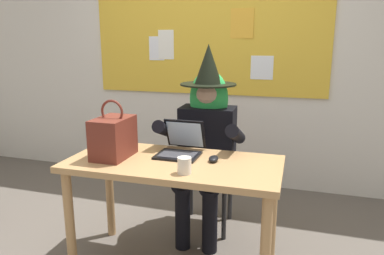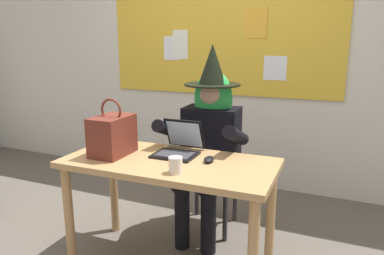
# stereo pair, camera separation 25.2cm
# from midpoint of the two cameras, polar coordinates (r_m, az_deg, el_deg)

# --- Properties ---
(wall_back_bulletin) EXTENTS (6.65, 1.82, 2.79)m
(wall_back_bulletin) POSITION_cam_midpoint_polar(r_m,az_deg,el_deg) (3.80, 0.53, 12.25)
(wall_back_bulletin) COLOR silver
(wall_back_bulletin) RESTS_ON ground
(desk_main) EXTENTS (1.35, 0.65, 0.75)m
(desk_main) POSITION_cam_midpoint_polar(r_m,az_deg,el_deg) (2.34, -6.01, -7.73)
(desk_main) COLOR tan
(desk_main) RESTS_ON ground
(chair_at_desk) EXTENTS (0.45, 0.45, 0.92)m
(chair_at_desk) POSITION_cam_midpoint_polar(r_m,az_deg,el_deg) (2.96, 0.20, -5.56)
(chair_at_desk) COLOR #4C1E19
(chair_at_desk) RESTS_ON ground
(person_costumed) EXTENTS (0.61, 0.69, 1.46)m
(person_costumed) POSITION_cam_midpoint_polar(r_m,az_deg,el_deg) (2.77, -0.38, -0.69)
(person_costumed) COLOR black
(person_costumed) RESTS_ON ground
(laptop) EXTENTS (0.28, 0.32, 0.22)m
(laptop) POSITION_cam_midpoint_polar(r_m,az_deg,el_deg) (2.43, -4.77, -3.06)
(laptop) COLOR black
(laptop) RESTS_ON desk_main
(computer_mouse) EXTENTS (0.07, 0.11, 0.03)m
(computer_mouse) POSITION_cam_midpoint_polar(r_m,az_deg,el_deg) (2.28, 0.24, -4.96)
(computer_mouse) COLOR black
(computer_mouse) RESTS_ON desk_main
(handbag) EXTENTS (0.20, 0.30, 0.38)m
(handbag) POSITION_cam_midpoint_polar(r_m,az_deg,el_deg) (2.42, -15.18, -1.48)
(handbag) COLOR maroon
(handbag) RESTS_ON desk_main
(coffee_mug) EXTENTS (0.08, 0.08, 0.09)m
(coffee_mug) POSITION_cam_midpoint_polar(r_m,az_deg,el_deg) (2.08, -4.70, -6.00)
(coffee_mug) COLOR silver
(coffee_mug) RESTS_ON desk_main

